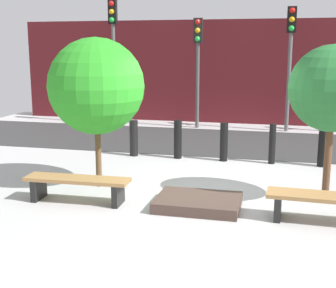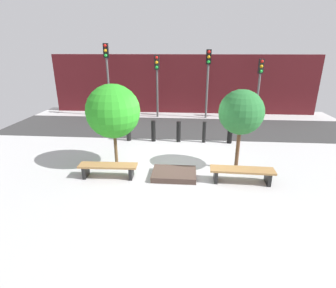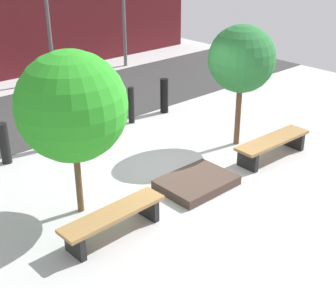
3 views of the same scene
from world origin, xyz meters
TOP-DOWN VIEW (x-y plane):
  - ground_plane at (0.00, 0.00)m, footprint 18.00×18.00m
  - road_strip at (0.00, 4.68)m, footprint 18.00×3.84m
  - building_facade at (0.00, 8.30)m, footprint 16.20×0.50m
  - bench_left at (-2.06, -1.04)m, footprint 1.82×0.49m
  - bench_right at (2.06, -1.04)m, footprint 1.92×0.54m
  - planter_bed at (0.00, -0.84)m, footprint 1.38×1.02m
  - tree_behind_left_bench at (-2.06, -0.08)m, footprint 1.77×1.77m
  - tree_behind_right_bench at (2.06, -0.08)m, footprint 1.43×1.43m
  - bollard_far_left at (-2.19, 2.51)m, footprint 0.20×0.20m
  - bollard_left at (-1.10, 2.51)m, footprint 0.19×0.19m
  - bollard_center at (0.00, 2.51)m, footprint 0.18×0.18m
  - bollard_right at (1.10, 2.51)m, footprint 0.15×0.15m
  - bollard_far_right at (2.19, 2.51)m, footprint 0.21×0.21m
  - traffic_light_west at (-4.29, 6.89)m, footprint 0.28×0.27m
  - traffic_light_mid_west at (-1.43, 6.89)m, footprint 0.28×0.27m
  - traffic_light_mid_east at (1.43, 6.89)m, footprint 0.28×0.27m

SIDE VIEW (x-z plane):
  - ground_plane at x=0.00m, z-range 0.00..0.00m
  - road_strip at x=0.00m, z-range 0.00..0.01m
  - planter_bed at x=0.00m, z-range 0.00..0.18m
  - bench_left at x=-2.06m, z-range 0.10..0.53m
  - bench_right at x=2.06m, z-range 0.10..0.54m
  - bollard_far_left at x=-2.19m, z-range 0.00..0.87m
  - bollard_center at x=0.00m, z-range 0.00..0.90m
  - bollard_far_right at x=2.19m, z-range 0.00..0.91m
  - bollard_right at x=1.10m, z-range 0.00..0.92m
  - bollard_left at x=-1.10m, z-range 0.00..0.92m
  - building_facade at x=0.00m, z-range 0.00..3.52m
  - tree_behind_left_bench at x=-2.06m, z-range 0.50..3.30m
  - tree_behind_right_bench at x=2.06m, z-range 0.61..3.27m
  - traffic_light_mid_west at x=-1.43m, z-range 0.68..4.18m
  - traffic_light_mid_east at x=1.43m, z-range 0.72..4.53m
  - traffic_light_west at x=-4.29m, z-range 0.76..4.89m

